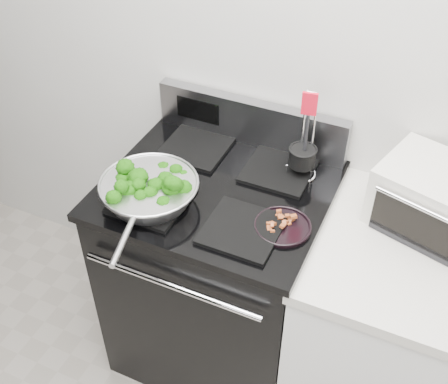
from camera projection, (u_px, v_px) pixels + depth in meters
The scene contains 8 objects.
back_wall at pixel (341, 59), 1.87m from camera, with size 4.00×0.02×2.70m, color silver.
gas_range at pixel (218, 272), 2.30m from camera, with size 0.79×0.69×1.13m.
counter at pixel (384, 335), 2.09m from camera, with size 0.62×0.68×0.92m.
skillet at pixel (149, 190), 1.89m from camera, with size 0.34×0.53×0.07m.
broccoli_pile at pixel (149, 185), 1.88m from camera, with size 0.27×0.27×0.09m, color black, non-canonical shape.
bacon_plate at pixel (283, 224), 1.82m from camera, with size 0.19×0.19×0.04m.
utensil_holder at pixel (302, 161), 2.00m from camera, with size 0.11×0.11×0.35m.
toaster_oven at pixel (438, 200), 1.82m from camera, with size 0.44×0.38×0.22m.
Camera 1 is at (0.36, 0.03, 2.23)m, focal length 45.00 mm.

